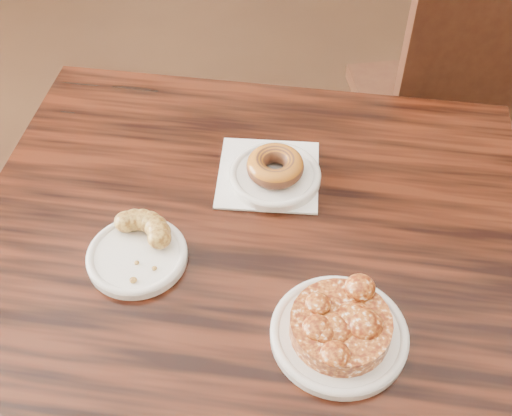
% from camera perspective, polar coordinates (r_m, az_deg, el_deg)
% --- Properties ---
extents(floor, '(5.00, 5.00, 0.00)m').
position_cam_1_polar(floor, '(1.64, 3.28, -16.93)').
color(floor, black).
rests_on(floor, ground).
extents(cafe_table, '(0.86, 0.86, 0.75)m').
position_cam_1_polar(cafe_table, '(1.24, -0.97, -15.36)').
color(cafe_table, black).
rests_on(cafe_table, floor).
extents(chair_far, '(0.53, 0.53, 0.90)m').
position_cam_1_polar(chair_far, '(1.70, 15.76, 8.51)').
color(chair_far, black).
rests_on(chair_far, floor).
extents(napkin, '(0.18, 0.18, 0.00)m').
position_cam_1_polar(napkin, '(1.03, 1.11, 3.01)').
color(napkin, white).
rests_on(napkin, cafe_table).
extents(plate_donut, '(0.15, 0.15, 0.01)m').
position_cam_1_polar(plate_donut, '(1.02, 1.69, 2.86)').
color(plate_donut, white).
rests_on(plate_donut, napkin).
extents(plate_cruller, '(0.14, 0.14, 0.01)m').
position_cam_1_polar(plate_cruller, '(0.93, -10.51, -4.25)').
color(plate_cruller, white).
rests_on(plate_cruller, cafe_table).
extents(plate_fritter, '(0.18, 0.18, 0.01)m').
position_cam_1_polar(plate_fritter, '(0.85, 7.38, -11.09)').
color(plate_fritter, silver).
rests_on(plate_fritter, cafe_table).
extents(glazed_donut, '(0.09, 0.09, 0.03)m').
position_cam_1_polar(glazed_donut, '(1.01, 1.72, 3.75)').
color(glazed_donut, '#975915').
rests_on(glazed_donut, plate_donut).
extents(apple_fritter, '(0.17, 0.17, 0.04)m').
position_cam_1_polar(apple_fritter, '(0.83, 7.56, -10.11)').
color(apple_fritter, '#491507').
rests_on(apple_fritter, plate_fritter).
extents(cruller_fragment, '(0.11, 0.11, 0.03)m').
position_cam_1_polar(cruller_fragment, '(0.92, -10.70, -3.43)').
color(cruller_fragment, brown).
rests_on(cruller_fragment, plate_cruller).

